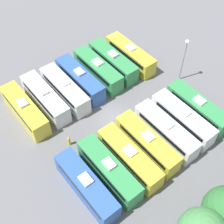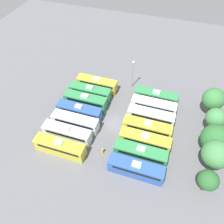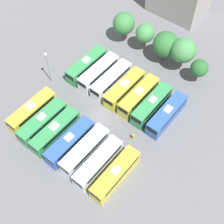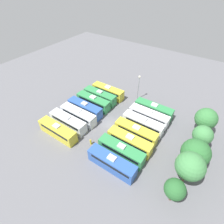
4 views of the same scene
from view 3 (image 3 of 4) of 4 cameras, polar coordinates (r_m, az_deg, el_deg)
name	(u,v)px [view 3 (image 3 of 4)]	position (r m, az deg, el deg)	size (l,w,h in m)	color
ground_plane	(99,117)	(58.76, -2.32, -1.00)	(112.47, 112.47, 0.00)	slate
bus_0	(32,110)	(59.46, -14.36, 0.27)	(2.56, 10.15, 3.36)	gold
bus_1	(43,122)	(57.54, -12.52, -1.75)	(2.56, 10.15, 3.36)	#338C4C
bus_2	(56,131)	(56.02, -10.29, -3.41)	(2.56, 10.15, 3.36)	#338C4C
bus_3	(70,142)	(54.46, -7.67, -5.41)	(2.56, 10.15, 3.36)	#2D56A8
bus_4	(85,150)	(53.38, -4.95, -6.93)	(2.56, 10.15, 3.36)	silver
bus_5	(98,162)	(52.16, -2.52, -9.20)	(2.56, 10.15, 3.36)	silver
bus_6	(116,174)	(51.23, 0.65, -11.28)	(2.56, 10.15, 3.36)	gold
bus_7	(87,65)	(65.28, -4.65, 8.55)	(2.56, 10.15, 3.36)	#338C4C
bus_8	(99,72)	(63.80, -2.44, 7.33)	(2.56, 10.15, 3.36)	white
bus_9	(111,80)	(62.35, -0.12, 5.94)	(2.56, 10.15, 3.36)	silver
bus_10	(125,88)	(60.95, 2.32, 4.37)	(2.56, 10.15, 3.36)	gold
bus_11	(139,96)	(59.93, 4.92, 2.98)	(2.56, 10.15, 3.36)	gold
bus_12	(152,105)	(58.89, 7.28, 1.35)	(2.56, 10.15, 3.36)	#338C4C
bus_13	(167,114)	(58.01, 10.01, -0.38)	(2.56, 10.15, 3.36)	#2D56A8
worker_person	(133,136)	(55.65, 3.94, -4.48)	(0.36, 0.36, 1.70)	gold
light_pole	(47,63)	(61.61, -11.73, 8.79)	(0.60, 0.60, 7.86)	gray
tree_0	(124,23)	(69.96, 2.18, 15.88)	(4.83, 4.83, 7.22)	brown
tree_1	(145,33)	(68.21, 6.07, 14.13)	(4.06, 4.06, 6.57)	brown
tree_2	(166,44)	(66.36, 9.78, 12.09)	(5.38, 5.38, 7.11)	brown
tree_3	(183,50)	(64.53, 12.91, 10.92)	(5.04, 5.04, 7.75)	brown
tree_4	(199,68)	(64.00, 15.67, 7.71)	(3.53, 3.53, 5.47)	brown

